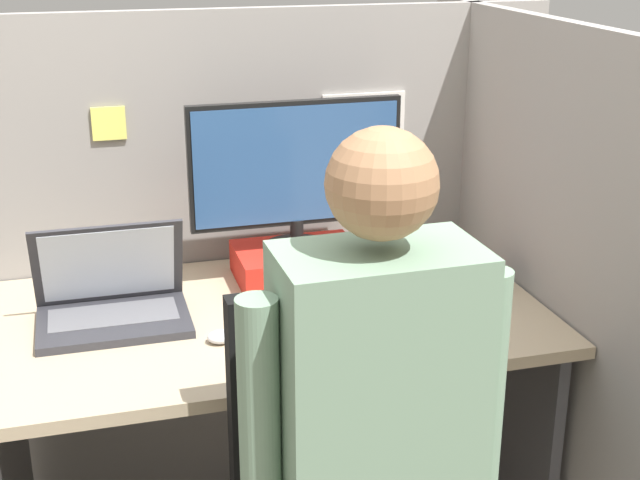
{
  "coord_description": "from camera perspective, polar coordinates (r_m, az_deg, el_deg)",
  "views": [
    {
      "loc": [
        -0.42,
        -1.59,
        1.67
      ],
      "look_at": [
        0.08,
        0.19,
        1.0
      ],
      "focal_mm": 50.0,
      "sensor_mm": 36.0,
      "label": 1
    }
  ],
  "objects": [
    {
      "name": "monitor",
      "position": [
        2.32,
        -1.55,
        4.49
      ],
      "size": [
        0.56,
        0.17,
        0.4
      ],
      "color": "black",
      "rests_on": "paper_box"
    },
    {
      "name": "cubicle_panel_back",
      "position": [
        2.6,
        -5.22,
        -1.5
      ],
      "size": [
        1.86,
        0.05,
        1.45
      ],
      "color": "gray",
      "rests_on": "ground"
    },
    {
      "name": "mouse",
      "position": [
        2.07,
        -6.37,
        -6.17
      ],
      "size": [
        0.06,
        0.05,
        0.03
      ],
      "color": "silver",
      "rests_on": "desk"
    },
    {
      "name": "cubicle_panel_right",
      "position": [
        2.4,
        13.8,
        -3.98
      ],
      "size": [
        0.04,
        1.43,
        1.45
      ],
      "color": "gray",
      "rests_on": "ground"
    },
    {
      "name": "stapler",
      "position": [
        2.39,
        10.57,
        -2.39
      ],
      "size": [
        0.04,
        0.12,
        0.05
      ],
      "color": "#2D2D33",
      "rests_on": "desk"
    },
    {
      "name": "person",
      "position": [
        1.56,
        4.12,
        -14.49
      ],
      "size": [
        0.48,
        0.42,
        1.37
      ],
      "color": "brown",
      "rests_on": "ground"
    },
    {
      "name": "paper_box",
      "position": [
        2.4,
        -1.48,
        -1.5
      ],
      "size": [
        0.33,
        0.24,
        0.09
      ],
      "color": "red",
      "rests_on": "desk"
    },
    {
      "name": "laptop",
      "position": [
        2.2,
        -13.15,
        -3.98
      ],
      "size": [
        0.36,
        0.25,
        0.25
      ],
      "color": "#2D2D33",
      "rests_on": "desk"
    },
    {
      "name": "desk",
      "position": [
        2.3,
        -3.21,
        -9.02
      ],
      "size": [
        1.36,
        0.78,
        0.75
      ],
      "color": "tan",
      "rests_on": "ground"
    },
    {
      "name": "carrot_toy",
      "position": [
        2.04,
        -3.67,
        -6.35
      ],
      "size": [
        0.04,
        0.12,
        0.04
      ],
      "color": "orange",
      "rests_on": "desk"
    },
    {
      "name": "coffee_mug",
      "position": [
        2.53,
        6.2,
        -0.44
      ],
      "size": [
        0.09,
        0.09,
        0.09
      ],
      "color": "teal",
      "rests_on": "desk"
    }
  ]
}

